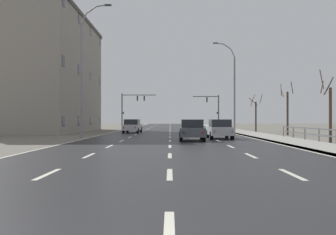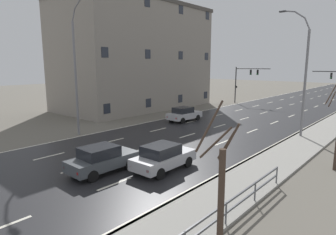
{
  "view_description": "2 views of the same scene",
  "coord_description": "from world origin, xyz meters",
  "px_view_note": "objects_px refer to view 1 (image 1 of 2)",
  "views": [
    {
      "loc": [
        0.01,
        -3.22,
        1.61
      ],
      "look_at": [
        -0.32,
        55.49,
        1.84
      ],
      "focal_mm": 39.68,
      "sensor_mm": 36.0,
      "label": 1
    },
    {
      "loc": [
        14.84,
        14.79,
        6.08
      ],
      "look_at": [
        0.0,
        31.8,
        1.98
      ],
      "focal_mm": 30.84,
      "sensor_mm": 36.0,
      "label": 2
    }
  ],
  "objects_px": {
    "traffic_signal_left": "(131,104)",
    "brick_building": "(40,74)",
    "street_lamp_left_bank": "(83,72)",
    "car_far_left": "(132,126)",
    "street_lamp_midground": "(233,88)",
    "car_mid_centre": "(192,130)",
    "car_distant": "(220,129)",
    "traffic_signal_right": "(214,107)"
  },
  "relations": [
    {
      "from": "street_lamp_midground",
      "to": "traffic_signal_right",
      "type": "relative_size",
      "value": 1.93
    },
    {
      "from": "brick_building",
      "to": "street_lamp_midground",
      "type": "bearing_deg",
      "value": -7.43
    },
    {
      "from": "car_mid_centre",
      "to": "car_distant",
      "type": "height_order",
      "value": "same"
    },
    {
      "from": "street_lamp_left_bank",
      "to": "car_distant",
      "type": "height_order",
      "value": "street_lamp_left_bank"
    },
    {
      "from": "car_mid_centre",
      "to": "car_distant",
      "type": "distance_m",
      "value": 3.5
    },
    {
      "from": "street_lamp_left_bank",
      "to": "traffic_signal_right",
      "type": "bearing_deg",
      "value": 63.1
    },
    {
      "from": "traffic_signal_left",
      "to": "car_distant",
      "type": "bearing_deg",
      "value": -71.29
    },
    {
      "from": "brick_building",
      "to": "car_distant",
      "type": "bearing_deg",
      "value": -39.4
    },
    {
      "from": "street_lamp_left_bank",
      "to": "traffic_signal_right",
      "type": "xyz_separation_m",
      "value": [
        14.57,
        28.72,
        -1.97
      ]
    },
    {
      "from": "car_mid_centre",
      "to": "brick_building",
      "type": "distance_m",
      "value": 27.21
    },
    {
      "from": "traffic_signal_right",
      "to": "car_distant",
      "type": "bearing_deg",
      "value": -95.87
    },
    {
      "from": "car_mid_centre",
      "to": "traffic_signal_left",
      "type": "bearing_deg",
      "value": 104.44
    },
    {
      "from": "traffic_signal_right",
      "to": "car_distant",
      "type": "height_order",
      "value": "traffic_signal_right"
    },
    {
      "from": "street_lamp_midground",
      "to": "car_mid_centre",
      "type": "relative_size",
      "value": 2.58
    },
    {
      "from": "street_lamp_midground",
      "to": "car_mid_centre",
      "type": "height_order",
      "value": "street_lamp_midground"
    },
    {
      "from": "street_lamp_midground",
      "to": "street_lamp_left_bank",
      "type": "xyz_separation_m",
      "value": [
        -14.86,
        -12.02,
        0.39
      ]
    },
    {
      "from": "street_lamp_left_bank",
      "to": "car_far_left",
      "type": "bearing_deg",
      "value": 74.37
    },
    {
      "from": "street_lamp_left_bank",
      "to": "traffic_signal_left",
      "type": "xyz_separation_m",
      "value": [
        0.99,
        29.22,
        -1.55
      ]
    },
    {
      "from": "car_far_left",
      "to": "brick_building",
      "type": "xyz_separation_m",
      "value": [
        -12.05,
        4.07,
        6.48
      ]
    },
    {
      "from": "car_far_left",
      "to": "car_distant",
      "type": "height_order",
      "value": "same"
    },
    {
      "from": "car_far_left",
      "to": "brick_building",
      "type": "relative_size",
      "value": 0.19
    },
    {
      "from": "traffic_signal_left",
      "to": "car_far_left",
      "type": "height_order",
      "value": "traffic_signal_left"
    },
    {
      "from": "street_lamp_midground",
      "to": "car_mid_centre",
      "type": "xyz_separation_m",
      "value": [
        -5.81,
        -16.22,
        -4.4
      ]
    },
    {
      "from": "traffic_signal_right",
      "to": "car_far_left",
      "type": "relative_size",
      "value": 1.32
    },
    {
      "from": "car_mid_centre",
      "to": "brick_building",
      "type": "bearing_deg",
      "value": 133.87
    },
    {
      "from": "street_lamp_midground",
      "to": "street_lamp_left_bank",
      "type": "height_order",
      "value": "street_lamp_left_bank"
    },
    {
      "from": "street_lamp_midground",
      "to": "car_far_left",
      "type": "xyz_separation_m",
      "value": [
        -11.77,
        -0.96,
        -4.4
      ]
    },
    {
      "from": "street_lamp_left_bank",
      "to": "car_mid_centre",
      "type": "distance_m",
      "value": 11.07
    },
    {
      "from": "traffic_signal_left",
      "to": "car_far_left",
      "type": "bearing_deg",
      "value": -83.41
    },
    {
      "from": "street_lamp_midground",
      "to": "brick_building",
      "type": "relative_size",
      "value": 0.48
    },
    {
      "from": "street_lamp_left_bank",
      "to": "car_mid_centre",
      "type": "xyz_separation_m",
      "value": [
        9.06,
        -4.2,
        -4.79
      ]
    },
    {
      "from": "traffic_signal_left",
      "to": "brick_building",
      "type": "distance_m",
      "value": 17.56
    },
    {
      "from": "car_far_left",
      "to": "brick_building",
      "type": "bearing_deg",
      "value": 164.78
    },
    {
      "from": "car_far_left",
      "to": "car_distant",
      "type": "xyz_separation_m",
      "value": [
        8.35,
        -12.69,
        0.0
      ]
    },
    {
      "from": "traffic_signal_right",
      "to": "car_mid_centre",
      "type": "bearing_deg",
      "value": -99.5
    },
    {
      "from": "street_lamp_midground",
      "to": "traffic_signal_right",
      "type": "distance_m",
      "value": 16.78
    },
    {
      "from": "car_far_left",
      "to": "car_distant",
      "type": "bearing_deg",
      "value": -53.21
    },
    {
      "from": "street_lamp_midground",
      "to": "brick_building",
      "type": "bearing_deg",
      "value": 172.57
    },
    {
      "from": "traffic_signal_left",
      "to": "brick_building",
      "type": "height_order",
      "value": "brick_building"
    },
    {
      "from": "traffic_signal_right",
      "to": "car_distant",
      "type": "distance_m",
      "value": 30.65
    },
    {
      "from": "traffic_signal_left",
      "to": "brick_building",
      "type": "xyz_separation_m",
      "value": [
        -9.96,
        -14.09,
        3.25
      ]
    },
    {
      "from": "street_lamp_left_bank",
      "to": "car_far_left",
      "type": "xyz_separation_m",
      "value": [
        3.09,
        11.06,
        -4.79
      ]
    }
  ]
}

